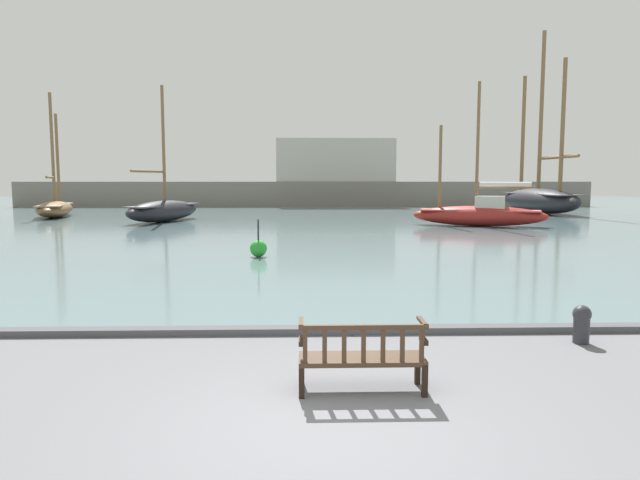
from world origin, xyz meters
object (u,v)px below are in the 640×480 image
object	(u,v)px
park_bench	(362,356)
sailboat_mid_port	(540,197)
sailboat_mid_starboard	(55,207)
sailboat_far_port	(164,210)
channel_buoy	(258,248)
sailboat_distant_harbor	(480,213)
mooring_bollard	(582,322)

from	to	relation	value
park_bench	sailboat_mid_port	world-z (taller)	sailboat_mid_port
sailboat_mid_starboard	sailboat_far_port	bearing A→B (deg)	-28.24
sailboat_far_port	channel_buoy	world-z (taller)	sailboat_far_port
park_bench	channel_buoy	xyz separation A→B (m)	(-2.27, 12.20, -0.09)
sailboat_distant_harbor	sailboat_mid_port	size ratio (longest dim) A/B	0.58
park_bench	sailboat_mid_starboard	bearing A→B (deg)	118.54
sailboat_mid_starboard	channel_buoy	distance (m)	26.57
mooring_bollard	channel_buoy	xyz separation A→B (m)	(-6.12, 10.13, 0.02)
park_bench	sailboat_distant_harbor	bearing A→B (deg)	69.65
sailboat_far_port	sailboat_mid_port	xyz separation A→B (m)	(27.12, 8.15, 0.51)
sailboat_distant_harbor	sailboat_mid_port	bearing A→B (deg)	55.17
sailboat_far_port	sailboat_mid_port	world-z (taller)	sailboat_mid_port
mooring_bollard	sailboat_mid_starboard	bearing A→B (deg)	125.07
channel_buoy	sailboat_mid_port	bearing A→B (deg)	51.16
park_bench	sailboat_distant_harbor	size ratio (longest dim) A/B	0.20
sailboat_mid_port	channel_buoy	world-z (taller)	sailboat_mid_port
sailboat_distant_harbor	sailboat_far_port	bearing A→B (deg)	167.94
park_bench	mooring_bollard	distance (m)	4.37
sailboat_mid_starboard	sailboat_distant_harbor	bearing A→B (deg)	-17.57
park_bench	sailboat_mid_starboard	distance (m)	38.10
park_bench	sailboat_mid_port	bearing A→B (deg)	64.46
park_bench	sailboat_far_port	size ratio (longest dim) A/B	0.19
sailboat_distant_harbor	sailboat_mid_port	distance (m)	14.80
sailboat_far_port	channel_buoy	xyz separation A→B (m)	(7.20, -16.58, -0.43)
park_bench	mooring_bollard	world-z (taller)	park_bench
mooring_bollard	sailboat_mid_port	bearing A→B (deg)	68.41
park_bench	sailboat_distant_harbor	world-z (taller)	sailboat_distant_harbor
sailboat_distant_harbor	mooring_bollard	xyz separation A→B (m)	(-5.35, -22.73, -0.46)
sailboat_distant_harbor	channel_buoy	size ratio (longest dim) A/B	6.26
sailboat_far_port	mooring_bollard	distance (m)	29.85
sailboat_mid_port	sailboat_far_port	bearing A→B (deg)	-163.27
park_bench	channel_buoy	world-z (taller)	channel_buoy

